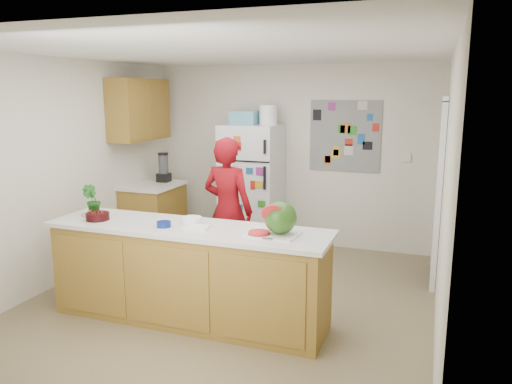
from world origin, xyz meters
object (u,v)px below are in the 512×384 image
(person, at_px, (228,210))
(watermelon, at_px, (280,218))
(refrigerator, at_px, (252,187))
(cherry_bowl, at_px, (98,216))

(person, height_order, watermelon, person)
(refrigerator, height_order, watermelon, refrigerator)
(refrigerator, relative_size, person, 1.03)
(refrigerator, distance_m, person, 1.33)
(refrigerator, bearing_deg, watermelon, -64.24)
(refrigerator, xyz_separation_m, person, (0.21, -1.32, -0.02))
(person, relative_size, watermelon, 5.83)
(person, relative_size, cherry_bowl, 7.51)
(refrigerator, relative_size, watermelon, 6.00)
(refrigerator, height_order, person, refrigerator)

